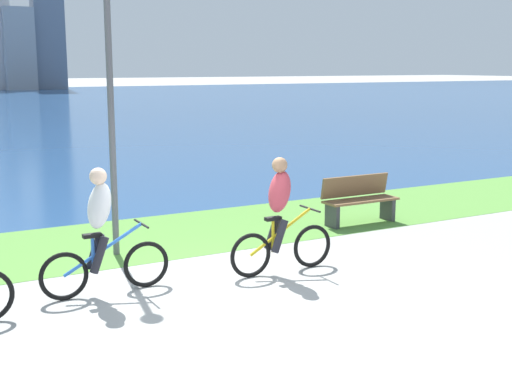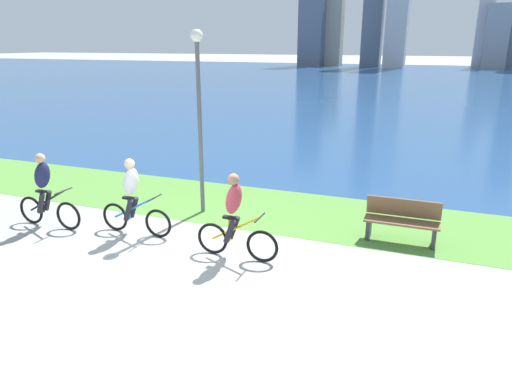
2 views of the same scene
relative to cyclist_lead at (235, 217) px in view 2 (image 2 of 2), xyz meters
The scene contains 9 objects.
ground_plane 1.55m from the cyclist_lead, 159.34° to the right, with size 300.00×300.00×0.00m, color #9E9E99.
grass_strip_bayside 3.22m from the cyclist_lead, 113.11° to the left, with size 120.00×3.07×0.01m, color #59933D.
bay_water_surface 45.69m from the cyclist_lead, 91.53° to the left, with size 300.00×82.54×0.00m, color navy.
cyclist_lead is the anchor object (origin of this frame).
cyclist_trailing 2.52m from the cyclist_lead, behind, with size 1.73×0.52×1.67m.
cyclist_distant_rear 4.56m from the cyclist_lead, behind, with size 1.71×0.52×1.69m.
bench_near_path 3.53m from the cyclist_lead, 33.93° to the left, with size 1.50×0.47×0.90m.
lamppost_tall 3.33m from the cyclist_lead, 130.46° to the left, with size 0.28×0.28×4.25m.
city_skyline_far_shore 78.36m from the cyclist_lead, 93.41° to the left, with size 36.97×9.28×24.61m.
Camera 2 is at (4.57, -7.09, 3.97)m, focal length 32.88 mm.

